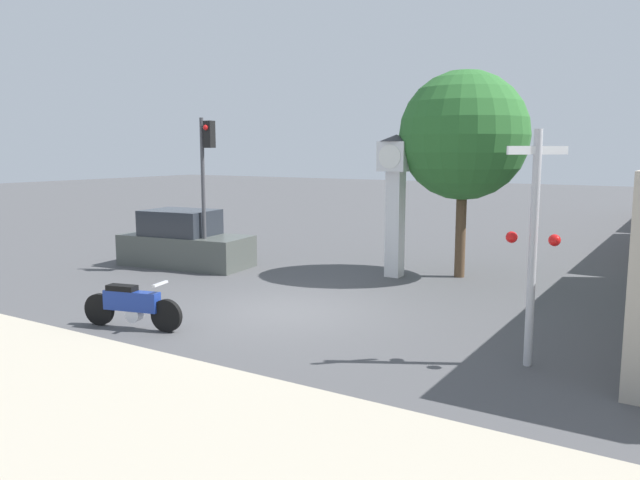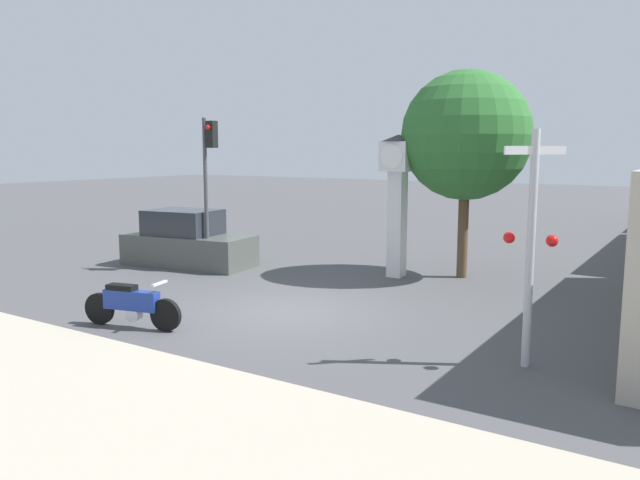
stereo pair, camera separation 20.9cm
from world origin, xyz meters
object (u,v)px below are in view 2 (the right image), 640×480
traffic_light (208,167)px  motorcycle (131,305)px  street_tree (466,136)px  parked_car (187,242)px  clock_tower (398,183)px  railroad_crossing_signal (531,240)px

traffic_light → motorcycle: bearing=-62.4°
motorcycle → street_tree: (3.97, 8.81, 3.61)m
traffic_light → parked_car: traffic_light is taller
motorcycle → street_tree: bearing=51.9°
street_tree → motorcycle: bearing=-114.3°
traffic_light → parked_car: size_ratio=1.06×
traffic_light → street_tree: street_tree is taller
clock_tower → traffic_light: bearing=-156.6°
clock_tower → traffic_light: traffic_light is taller
traffic_light → railroad_crossing_signal: size_ratio=1.15×
motorcycle → street_tree: street_tree is taller
railroad_crossing_signal → street_tree: 7.90m
parked_car → traffic_light: bearing=-20.0°
clock_tower → street_tree: 2.34m
parked_car → motorcycle: bearing=-62.1°
parked_car → street_tree: bearing=12.4°
railroad_crossing_signal → parked_car: bearing=162.0°
motorcycle → traffic_light: traffic_light is taller
parked_car → clock_tower: bearing=9.5°
motorcycle → clock_tower: bearing=59.8°
street_tree → parked_car: 9.28m
clock_tower → railroad_crossing_signal: bearing=-47.8°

